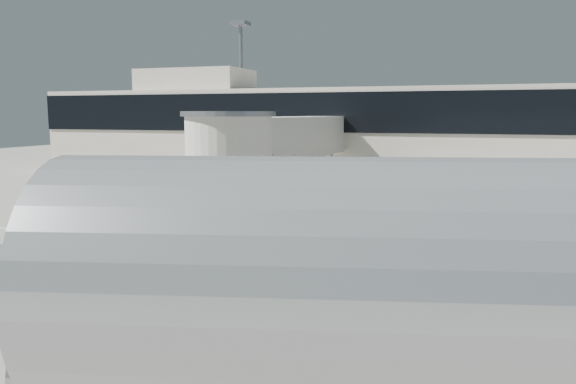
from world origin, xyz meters
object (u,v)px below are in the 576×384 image
object	(u,v)px
suitcase_cart	(409,228)
box_cart_near	(223,250)
belt_loader	(207,174)
box_cart_far	(113,246)
baggage_tug	(411,226)
minivan	(490,203)
ground_worker	(201,239)

from	to	relation	value
suitcase_cart	box_cart_near	size ratio (longest dim) A/B	0.83
belt_loader	suitcase_cart	bearing A→B (deg)	-15.60
belt_loader	box_cart_far	bearing A→B (deg)	-45.56
box_cart_near	belt_loader	size ratio (longest dim) A/B	1.09
box_cart_near	belt_loader	bearing A→B (deg)	98.67
baggage_tug	box_cart_far	world-z (taller)	baggage_tug
minivan	ground_worker	bearing A→B (deg)	-134.72
box_cart_far	ground_worker	xyz separation A→B (m)	(3.46, 1.07, 0.35)
box_cart_near	belt_loader	world-z (taller)	belt_loader
box_cart_near	minivan	world-z (taller)	minivan
box_cart_far	belt_loader	distance (m)	26.58
box_cart_far	belt_loader	bearing A→B (deg)	97.47
suitcase_cart	minivan	bearing A→B (deg)	45.82
box_cart_near	belt_loader	xyz separation A→B (m)	(-13.63, 24.43, 0.03)
minivan	belt_loader	bearing A→B (deg)	150.26
baggage_tug	minivan	distance (m)	6.76
suitcase_cart	box_cart_near	xyz separation A→B (m)	(-6.13, -7.67, 0.16)
baggage_tug	box_cart_far	bearing A→B (deg)	-135.98
suitcase_cart	ground_worker	world-z (taller)	ground_worker
baggage_tug	belt_loader	world-z (taller)	belt_loader
box_cart_far	minivan	size ratio (longest dim) A/B	0.89
baggage_tug	suitcase_cart	bearing A→B (deg)	-109.86
box_cart_near	suitcase_cart	bearing A→B (deg)	30.89
box_cart_far	belt_loader	size ratio (longest dim) A/B	1.03
baggage_tug	suitcase_cart	world-z (taller)	baggage_tug
ground_worker	belt_loader	distance (m)	26.98
baggage_tug	belt_loader	bearing A→B (deg)	146.30
baggage_tug	box_cart_near	size ratio (longest dim) A/B	0.59
box_cart_far	belt_loader	world-z (taller)	belt_loader
box_cart_near	box_cart_far	bearing A→B (deg)	166.73
ground_worker	belt_loader	xyz separation A→B (m)	(-12.43, 23.95, -0.24)
suitcase_cart	ground_worker	distance (m)	10.27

